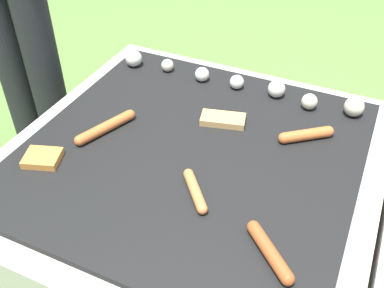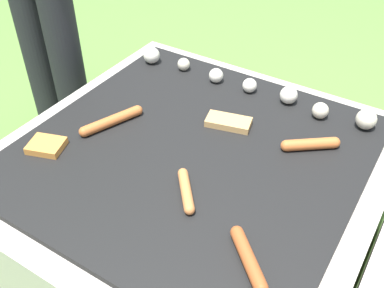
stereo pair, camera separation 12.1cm
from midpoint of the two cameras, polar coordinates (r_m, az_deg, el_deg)
name	(u,v)px [view 1 (the left image)]	position (r m, az deg, el deg)	size (l,w,h in m)	color
ground_plane	(192,237)	(1.48, -2.38, -11.78)	(14.00, 14.00, 0.00)	#567F38
grill	(192,197)	(1.34, -2.58, -6.91)	(0.99, 0.99, 0.37)	#B2AA9E
sausage_front_center	(195,191)	(1.08, -2.80, -6.09)	(0.11, 0.12, 0.03)	#C6753D
sausage_back_right	(306,135)	(1.27, 11.71, 1.06)	(0.14, 0.11, 0.03)	#B7602D
sausage_front_left	(270,252)	(0.97, 6.25, -13.60)	(0.13, 0.13, 0.03)	#A34C23
sausage_mid_left	(106,127)	(1.31, -13.51, 2.00)	(0.09, 0.19, 0.03)	#B7602D
bread_slice_center	(43,158)	(1.26, -21.09, -1.78)	(0.11, 0.10, 0.02)	#D18438
bread_slice_left	(223,119)	(1.31, 1.33, 3.03)	(0.14, 0.09, 0.02)	tan
mushroom_row	(243,83)	(1.45, 4.13, 7.67)	(0.80, 0.08, 0.06)	silver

